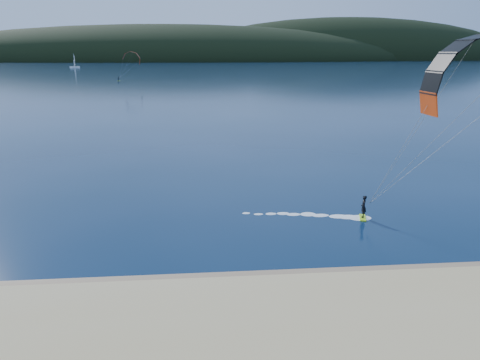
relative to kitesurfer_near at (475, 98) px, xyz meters
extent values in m
plane|color=#071C36|center=(-20.47, -8.82, -10.68)|extent=(1800.00, 1800.00, 0.00)
cube|color=#937455|center=(-20.47, -4.32, -10.63)|extent=(220.00, 2.50, 0.10)
ellipsoid|color=black|center=(-70.47, 711.18, -10.68)|extent=(840.00, 280.00, 110.00)
ellipsoid|color=black|center=(239.53, 751.18, -10.68)|extent=(600.00, 240.00, 140.00)
cube|color=#B2EF1C|center=(-4.89, 5.73, -10.63)|extent=(0.93, 1.65, 0.09)
imported|color=black|center=(-4.89, 5.73, -9.63)|extent=(0.64, 0.81, 1.93)
cylinder|color=gray|center=(-2.13, 2.58, -4.46)|extent=(0.02, 0.02, 12.17)
cube|color=#B2EF1C|center=(-58.60, 197.15, -10.63)|extent=(1.29, 1.39, 0.08)
imported|color=black|center=(-58.60, 197.15, -9.71)|extent=(1.07, 1.09, 1.77)
cylinder|color=gray|center=(-54.66, 194.51, -5.15)|extent=(0.02, 0.02, 12.12)
cube|color=white|center=(-129.45, 386.20, -10.16)|extent=(8.79, 5.40, 1.46)
cylinder|color=white|center=(-129.45, 386.20, -4.41)|extent=(0.21, 0.21, 11.50)
cube|color=white|center=(-129.40, 387.67, -4.41)|extent=(0.98, 2.58, 8.37)
cube|color=white|center=(-129.40, 384.53, -6.50)|extent=(0.77, 1.99, 5.23)
camera|label=1|loc=(-18.41, -28.80, 3.04)|focal=33.20mm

